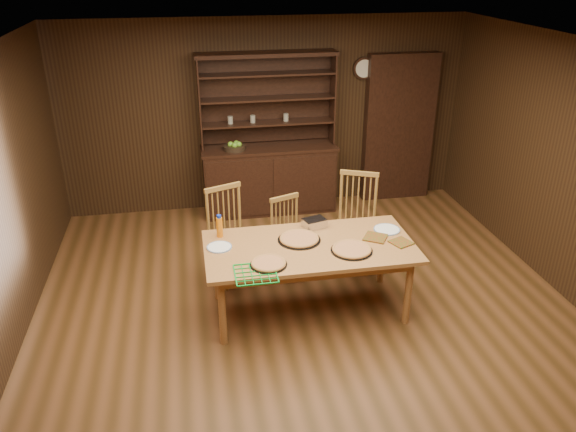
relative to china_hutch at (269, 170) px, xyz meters
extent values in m
plane|color=brown|center=(0.00, -2.75, -0.60)|extent=(6.00, 6.00, 0.00)
plane|color=silver|center=(0.00, -2.75, 2.00)|extent=(6.00, 6.00, 0.00)
plane|color=#352111|center=(0.00, 0.25, 0.70)|extent=(5.50, 0.00, 5.50)
cube|color=#311910|center=(0.00, -0.01, -0.15)|extent=(1.80, 0.50, 0.90)
cube|color=#311910|center=(0.00, -0.01, 0.32)|extent=(1.84, 0.52, 0.04)
cube|color=#311910|center=(0.00, 0.22, 0.95)|extent=(1.80, 0.02, 1.20)
cube|color=#311910|center=(-0.89, 0.07, 0.95)|extent=(0.02, 0.32, 1.20)
cube|color=#311910|center=(0.89, 0.07, 0.95)|extent=(0.02, 0.32, 1.20)
cube|color=#311910|center=(0.00, 0.07, 1.55)|extent=(1.84, 0.34, 0.05)
cylinder|color=gray|center=(-0.50, 0.07, 0.72)|extent=(0.07, 0.07, 0.10)
cylinder|color=gray|center=(-0.20, 0.07, 0.72)|extent=(0.07, 0.07, 0.10)
cube|color=#311910|center=(1.90, 0.15, 0.45)|extent=(1.00, 0.18, 2.10)
cylinder|color=#311910|center=(1.35, 0.21, 1.30)|extent=(0.30, 0.04, 0.30)
cylinder|color=silver|center=(1.35, 0.18, 1.30)|extent=(0.24, 0.01, 0.24)
cube|color=#B2703D|center=(0.02, -2.52, 0.13)|extent=(2.04, 1.02, 0.04)
cylinder|color=#B2703D|center=(-0.88, -2.91, -0.24)|extent=(0.07, 0.07, 0.71)
cylinder|color=#B2703D|center=(-0.88, -2.13, -0.24)|extent=(0.07, 0.07, 0.71)
cylinder|color=#B2703D|center=(0.92, -2.91, -0.24)|extent=(0.07, 0.07, 0.71)
cylinder|color=#B2703D|center=(0.92, -2.13, -0.24)|extent=(0.07, 0.07, 0.71)
cube|color=olive|center=(-0.68, -1.80, -0.14)|extent=(0.57, 0.55, 0.04)
cylinder|color=olive|center=(-0.78, -2.01, -0.38)|extent=(0.04, 0.04, 0.43)
cylinder|color=olive|center=(-0.90, -1.72, -0.38)|extent=(0.04, 0.04, 0.43)
cylinder|color=olive|center=(-0.47, -1.89, -0.38)|extent=(0.04, 0.04, 0.43)
cylinder|color=olive|center=(-0.58, -1.60, -0.38)|extent=(0.04, 0.04, 0.43)
cube|color=olive|center=(-0.75, -1.64, 0.46)|extent=(0.41, 0.19, 0.05)
cube|color=olive|center=(-0.03, -1.79, -0.22)|extent=(0.47, 0.46, 0.04)
cylinder|color=olive|center=(-0.11, -1.96, -0.42)|extent=(0.03, 0.03, 0.36)
cylinder|color=olive|center=(-0.21, -1.71, -0.42)|extent=(0.03, 0.03, 0.36)
cylinder|color=olive|center=(0.15, -1.86, -0.42)|extent=(0.03, 0.03, 0.36)
cylinder|color=olive|center=(0.06, -1.61, -0.42)|extent=(0.03, 0.03, 0.36)
cube|color=olive|center=(-0.08, -1.65, 0.29)|extent=(0.34, 0.16, 0.05)
cube|color=olive|center=(0.71, -1.76, -0.12)|extent=(0.60, 0.59, 0.04)
cylinder|color=olive|center=(0.49, -1.84, -0.37)|extent=(0.04, 0.04, 0.45)
cylinder|color=olive|center=(0.62, -1.54, -0.37)|extent=(0.04, 0.04, 0.45)
cylinder|color=olive|center=(0.80, -1.98, -0.37)|extent=(0.04, 0.04, 0.45)
cylinder|color=olive|center=(0.94, -1.68, -0.37)|extent=(0.04, 0.04, 0.45)
cube|color=olive|center=(0.79, -1.59, 0.50)|extent=(0.41, 0.21, 0.05)
cylinder|color=black|center=(-0.43, -2.83, 0.16)|extent=(0.34, 0.34, 0.01)
cylinder|color=tan|center=(-0.43, -2.83, 0.17)|extent=(0.31, 0.31, 0.02)
torus|color=#BF7E44|center=(-0.43, -2.83, 0.17)|extent=(0.32, 0.32, 0.03)
cylinder|color=black|center=(0.39, -2.71, 0.16)|extent=(0.40, 0.40, 0.01)
cylinder|color=tan|center=(0.39, -2.71, 0.17)|extent=(0.37, 0.37, 0.02)
torus|color=#BF7E44|center=(0.39, -2.71, 0.17)|extent=(0.38, 0.38, 0.03)
cylinder|color=black|center=(-0.06, -2.40, 0.16)|extent=(0.43, 0.43, 0.01)
cylinder|color=tan|center=(-0.06, -2.40, 0.17)|extent=(0.38, 0.38, 0.02)
torus|color=#BF7E44|center=(-0.06, -2.40, 0.17)|extent=(0.39, 0.39, 0.03)
cylinder|color=white|center=(-0.85, -2.42, 0.16)|extent=(0.24, 0.24, 0.01)
torus|color=#2F4E8D|center=(-0.85, -2.42, 0.16)|extent=(0.25, 0.25, 0.01)
cylinder|color=white|center=(0.87, -2.35, 0.16)|extent=(0.27, 0.27, 0.01)
torus|color=#2F4E8D|center=(0.87, -2.35, 0.16)|extent=(0.27, 0.27, 0.01)
cube|color=white|center=(0.15, -2.14, 0.20)|extent=(0.26, 0.22, 0.09)
cylinder|color=orange|center=(-0.83, -2.18, 0.26)|extent=(0.06, 0.06, 0.21)
cylinder|color=#132B9F|center=(-0.83, -2.18, 0.38)|extent=(0.04, 0.04, 0.03)
cube|color=#AD1E13|center=(0.91, -2.64, 0.16)|extent=(0.25, 0.25, 0.01)
cube|color=#AD1E13|center=(0.69, -2.49, 0.16)|extent=(0.29, 0.29, 0.02)
cylinder|color=black|center=(-0.47, -0.06, 0.37)|extent=(0.29, 0.29, 0.06)
sphere|color=#7ABB31|center=(-0.52, -0.06, 0.42)|extent=(0.08, 0.08, 0.08)
sphere|color=#7ABB31|center=(-0.44, -0.03, 0.42)|extent=(0.08, 0.08, 0.08)
sphere|color=#7ABB31|center=(-0.47, -0.11, 0.42)|extent=(0.08, 0.08, 0.08)
sphere|color=#7ABB31|center=(-0.41, -0.08, 0.42)|extent=(0.08, 0.08, 0.08)
camera|label=1|loc=(-1.06, -7.21, 2.75)|focal=35.00mm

